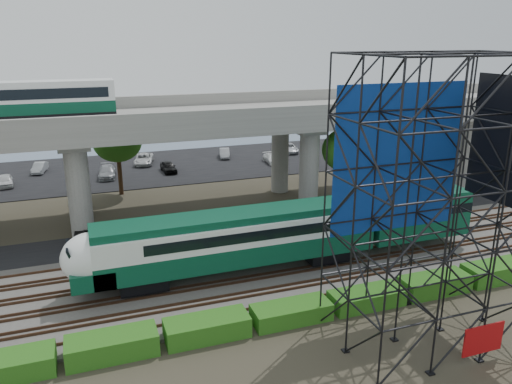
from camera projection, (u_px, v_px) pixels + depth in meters
name	position (u px, v px, depth m)	size (l,w,h in m)	color
ground	(251.00, 289.00, 32.48)	(140.00, 140.00, 0.00)	#474233
ballast_bed	(241.00, 275.00, 34.25)	(90.00, 12.00, 0.20)	slate
service_road	(210.00, 232.00, 41.91)	(90.00, 5.00, 0.08)	black
parking_lot	(163.00, 166.00, 63.04)	(90.00, 18.00, 0.08)	black
harbor_water	(141.00, 136.00, 82.82)	(140.00, 40.00, 0.03)	slate
rail_tracks	(241.00, 272.00, 34.20)	(90.00, 9.52, 0.16)	#472D1E
commuter_train	(269.00, 233.00, 34.07)	(29.30, 3.06, 4.30)	black
overpass	(182.00, 126.00, 44.13)	(80.00, 12.00, 12.40)	#9E9B93
scaffold_tower	(431.00, 207.00, 25.33)	(9.36, 6.36, 15.00)	black
hedge_strip	(291.00, 312.00, 28.77)	(34.60, 1.80, 1.20)	#255F15
trees	(140.00, 158.00, 43.86)	(40.94, 16.94, 7.69)	#382314
suv	(109.00, 233.00, 39.73)	(2.45, 5.30, 1.47)	black
parked_cars	(168.00, 162.00, 62.68)	(38.18, 9.88, 1.32)	silver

